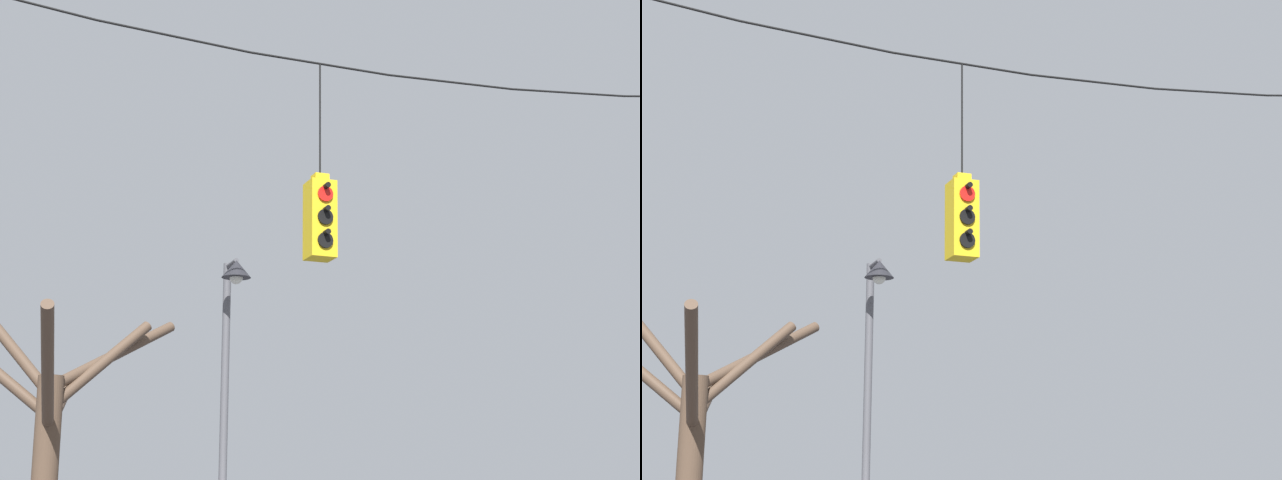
% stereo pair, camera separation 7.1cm
% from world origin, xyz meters
% --- Properties ---
extents(span_wire, '(13.64, 0.03, 0.59)m').
position_xyz_m(span_wire, '(0.00, 0.03, 7.36)').
color(span_wire, black).
extents(traffic_light_near_left_pole, '(0.34, 0.58, 2.62)m').
position_xyz_m(traffic_light_near_left_pole, '(-0.02, 0.03, 5.07)').
color(traffic_light_near_left_pole, yellow).
extents(street_lamp, '(0.44, 0.76, 5.10)m').
position_xyz_m(street_lamp, '(-0.35, 2.88, 3.61)').
color(street_lamp, '#515156').
rests_on(street_lamp, ground_plane).
extents(bare_tree, '(5.34, 5.45, 5.36)m').
position_xyz_m(bare_tree, '(-2.31, 8.09, 2.94)').
color(bare_tree, brown).
rests_on(bare_tree, ground_plane).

